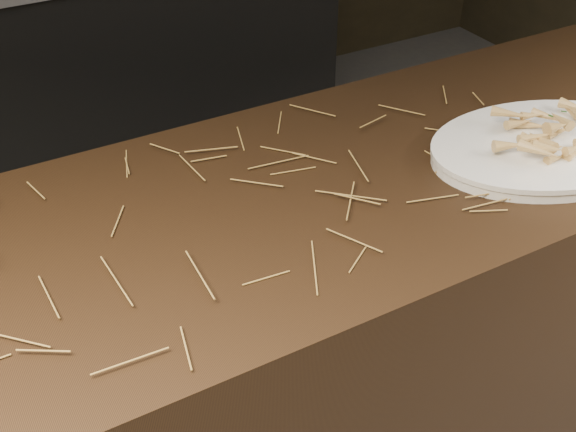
# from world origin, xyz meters

# --- Properties ---
(main_counter) EXTENTS (2.40, 0.70, 0.90)m
(main_counter) POSITION_xyz_m (0.00, 0.30, 0.45)
(main_counter) COLOR black
(main_counter) RESTS_ON ground
(back_counter) EXTENTS (1.82, 0.62, 0.84)m
(back_counter) POSITION_xyz_m (0.30, 2.18, 0.42)
(back_counter) COLOR black
(back_counter) RESTS_ON ground
(straw_bedding) EXTENTS (1.40, 0.60, 0.02)m
(straw_bedding) POSITION_xyz_m (0.00, 0.30, 0.91)
(straw_bedding) COLOR olive
(straw_bedding) RESTS_ON main_counter
(serving_platter) EXTENTS (0.56, 0.43, 0.03)m
(serving_platter) POSITION_xyz_m (0.61, 0.17, 0.91)
(serving_platter) COLOR white
(serving_platter) RESTS_ON main_counter
(roasted_veg_heap) EXTENTS (0.28, 0.22, 0.06)m
(roasted_veg_heap) POSITION_xyz_m (0.61, 0.17, 0.95)
(roasted_veg_heap) COLOR #B68148
(roasted_veg_heap) RESTS_ON serving_platter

